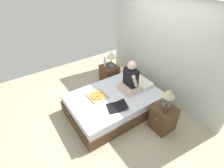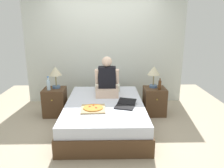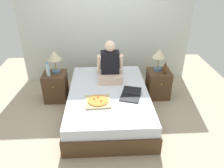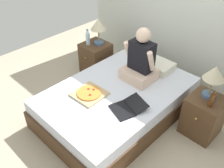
{
  "view_description": "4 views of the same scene",
  "coord_description": "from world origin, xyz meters",
  "px_view_note": "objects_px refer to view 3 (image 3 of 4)",
  "views": [
    {
      "loc": [
        2.58,
        -1.83,
        3.05
      ],
      "look_at": [
        -0.07,
        -0.02,
        0.75
      ],
      "focal_mm": 28.0,
      "sensor_mm": 36.0,
      "label": 1
    },
    {
      "loc": [
        0.06,
        -3.77,
        1.84
      ],
      "look_at": [
        0.14,
        0.0,
        0.81
      ],
      "focal_mm": 35.0,
      "sensor_mm": 36.0,
      "label": 2
    },
    {
      "loc": [
        -0.12,
        -3.33,
        2.44
      ],
      "look_at": [
        0.06,
        -0.12,
        0.67
      ],
      "focal_mm": 35.0,
      "sensor_mm": 36.0,
      "label": 3
    },
    {
      "loc": [
        1.84,
        -1.99,
        2.58
      ],
      "look_at": [
        0.12,
        -0.23,
        0.74
      ],
      "focal_mm": 40.0,
      "sensor_mm": 36.0,
      "label": 4
    }
  ],
  "objects_px": {
    "bed": "(109,102)",
    "pizza_box": "(98,101)",
    "lamp_on_left_nightstand": "(54,57)",
    "person_seated": "(110,67)",
    "nightstand_right": "(158,84)",
    "lamp_on_right_nightstand": "(159,55)",
    "beer_bottle": "(165,69)",
    "laptop": "(130,96)",
    "nightstand_left": "(56,86)",
    "water_bottle": "(48,70)"
  },
  "relations": [
    {
      "from": "bed",
      "to": "pizza_box",
      "type": "distance_m",
      "value": 0.48
    },
    {
      "from": "lamp_on_left_nightstand",
      "to": "person_seated",
      "type": "height_order",
      "value": "person_seated"
    },
    {
      "from": "nightstand_right",
      "to": "person_seated",
      "type": "relative_size",
      "value": 0.73
    },
    {
      "from": "lamp_on_right_nightstand",
      "to": "beer_bottle",
      "type": "relative_size",
      "value": 1.96
    },
    {
      "from": "person_seated",
      "to": "laptop",
      "type": "distance_m",
      "value": 0.75
    },
    {
      "from": "nightstand_left",
      "to": "lamp_on_right_nightstand",
      "type": "distance_m",
      "value": 2.14
    },
    {
      "from": "lamp_on_left_nightstand",
      "to": "nightstand_right",
      "type": "bearing_deg",
      "value": -1.4
    },
    {
      "from": "lamp_on_left_nightstand",
      "to": "laptop",
      "type": "distance_m",
      "value": 1.64
    },
    {
      "from": "nightstand_right",
      "to": "beer_bottle",
      "type": "height_order",
      "value": "beer_bottle"
    },
    {
      "from": "pizza_box",
      "to": "bed",
      "type": "bearing_deg",
      "value": 62.48
    },
    {
      "from": "nightstand_left",
      "to": "pizza_box",
      "type": "bearing_deg",
      "value": -46.35
    },
    {
      "from": "bed",
      "to": "lamp_on_right_nightstand",
      "type": "bearing_deg",
      "value": 30.38
    },
    {
      "from": "bed",
      "to": "nightstand_right",
      "type": "bearing_deg",
      "value": 27.53
    },
    {
      "from": "nightstand_right",
      "to": "person_seated",
      "type": "xyz_separation_m",
      "value": [
        -0.99,
        -0.13,
        0.47
      ]
    },
    {
      "from": "beer_bottle",
      "to": "nightstand_right",
      "type": "bearing_deg",
      "value": 125.01
    },
    {
      "from": "lamp_on_left_nightstand",
      "to": "lamp_on_right_nightstand",
      "type": "bearing_deg",
      "value": 0.0
    },
    {
      "from": "bed",
      "to": "lamp_on_right_nightstand",
      "type": "xyz_separation_m",
      "value": [
        1.01,
        0.59,
        0.67
      ]
    },
    {
      "from": "nightstand_left",
      "to": "pizza_box",
      "type": "distance_m",
      "value": 1.26
    },
    {
      "from": "nightstand_right",
      "to": "lamp_on_left_nightstand",
      "type": "bearing_deg",
      "value": 178.6
    },
    {
      "from": "person_seated",
      "to": "pizza_box",
      "type": "distance_m",
      "value": 0.84
    },
    {
      "from": "bed",
      "to": "lamp_on_right_nightstand",
      "type": "distance_m",
      "value": 1.35
    },
    {
      "from": "water_bottle",
      "to": "beer_bottle",
      "type": "bearing_deg",
      "value": -0.26
    },
    {
      "from": "bed",
      "to": "nightstand_left",
      "type": "height_order",
      "value": "nightstand_left"
    },
    {
      "from": "person_seated",
      "to": "pizza_box",
      "type": "xyz_separation_m",
      "value": [
        -0.23,
        -0.77,
        -0.27
      ]
    },
    {
      "from": "bed",
      "to": "lamp_on_left_nightstand",
      "type": "relative_size",
      "value": 4.79
    },
    {
      "from": "lamp_on_left_nightstand",
      "to": "pizza_box",
      "type": "distance_m",
      "value": 1.32
    },
    {
      "from": "nightstand_right",
      "to": "beer_bottle",
      "type": "relative_size",
      "value": 2.49
    },
    {
      "from": "beer_bottle",
      "to": "lamp_on_left_nightstand",
      "type": "bearing_deg",
      "value": 175.94
    },
    {
      "from": "lamp_on_right_nightstand",
      "to": "bed",
      "type": "bearing_deg",
      "value": -149.62
    },
    {
      "from": "person_seated",
      "to": "pizza_box",
      "type": "relative_size",
      "value": 1.86
    },
    {
      "from": "pizza_box",
      "to": "water_bottle",
      "type": "bearing_deg",
      "value": 139.22
    },
    {
      "from": "lamp_on_right_nightstand",
      "to": "beer_bottle",
      "type": "xyz_separation_m",
      "value": [
        0.1,
        -0.15,
        -0.23
      ]
    },
    {
      "from": "beer_bottle",
      "to": "nightstand_left",
      "type": "bearing_deg",
      "value": 177.34
    },
    {
      "from": "pizza_box",
      "to": "nightstand_left",
      "type": "bearing_deg",
      "value": 133.65
    },
    {
      "from": "lamp_on_left_nightstand",
      "to": "laptop",
      "type": "xyz_separation_m",
      "value": [
        1.37,
        -0.81,
        -0.41
      ]
    },
    {
      "from": "lamp_on_left_nightstand",
      "to": "water_bottle",
      "type": "bearing_deg",
      "value": -130.6
    },
    {
      "from": "nightstand_left",
      "to": "nightstand_right",
      "type": "height_order",
      "value": "same"
    },
    {
      "from": "nightstand_left",
      "to": "lamp_on_right_nightstand",
      "type": "xyz_separation_m",
      "value": [
        2.05,
        0.05,
        0.61
      ]
    },
    {
      "from": "lamp_on_right_nightstand",
      "to": "water_bottle",
      "type": "bearing_deg",
      "value": -176.25
    },
    {
      "from": "nightstand_left",
      "to": "lamp_on_left_nightstand",
      "type": "relative_size",
      "value": 1.27
    },
    {
      "from": "person_seated",
      "to": "nightstand_left",
      "type": "bearing_deg",
      "value": 173.06
    },
    {
      "from": "nightstand_right",
      "to": "pizza_box",
      "type": "relative_size",
      "value": 1.36
    },
    {
      "from": "laptop",
      "to": "pizza_box",
      "type": "bearing_deg",
      "value": -165.93
    },
    {
      "from": "lamp_on_right_nightstand",
      "to": "person_seated",
      "type": "bearing_deg",
      "value": -169.26
    },
    {
      "from": "water_bottle",
      "to": "lamp_on_right_nightstand",
      "type": "distance_m",
      "value": 2.15
    },
    {
      "from": "lamp_on_left_nightstand",
      "to": "water_bottle",
      "type": "relative_size",
      "value": 1.63
    },
    {
      "from": "nightstand_right",
      "to": "beer_bottle",
      "type": "bearing_deg",
      "value": -54.99
    },
    {
      "from": "lamp_on_right_nightstand",
      "to": "laptop",
      "type": "distance_m",
      "value": 1.12
    },
    {
      "from": "nightstand_left",
      "to": "person_seated",
      "type": "relative_size",
      "value": 0.73
    },
    {
      "from": "nightstand_left",
      "to": "nightstand_right",
      "type": "xyz_separation_m",
      "value": [
        2.08,
        0.0,
        0.0
      ]
    }
  ]
}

